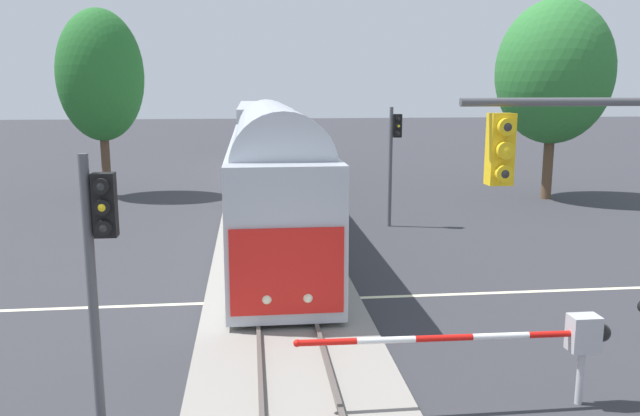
{
  "coord_description": "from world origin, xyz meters",
  "views": [
    {
      "loc": [
        -0.83,
        -17.5,
        6.05
      ],
      "look_at": [
        1.51,
        3.67,
        2.0
      ],
      "focal_mm": 35.66,
      "sensor_mm": 36.0,
      "label": 1
    }
  ],
  "objects_px": {
    "commuter_train": "(266,151)",
    "oak_behind_train": "(100,76)",
    "traffic_signal_far_side": "(394,147)",
    "maple_right_background": "(554,72)",
    "traffic_signal_median": "(99,260)",
    "crossing_gate_near": "(548,337)"
  },
  "relations": [
    {
      "from": "traffic_signal_median",
      "to": "maple_right_background",
      "type": "relative_size",
      "value": 0.47
    },
    {
      "from": "maple_right_background",
      "to": "oak_behind_train",
      "type": "bearing_deg",
      "value": 171.52
    },
    {
      "from": "traffic_signal_far_side",
      "to": "oak_behind_train",
      "type": "xyz_separation_m",
      "value": [
        -14.3,
        9.71,
        3.17
      ]
    },
    {
      "from": "crossing_gate_near",
      "to": "oak_behind_train",
      "type": "xyz_separation_m",
      "value": [
        -13.64,
        25.89,
        5.28
      ]
    },
    {
      "from": "crossing_gate_near",
      "to": "oak_behind_train",
      "type": "height_order",
      "value": "oak_behind_train"
    },
    {
      "from": "traffic_signal_median",
      "to": "maple_right_background",
      "type": "xyz_separation_m",
      "value": [
        18.63,
        23.15,
        3.45
      ]
    },
    {
      "from": "traffic_signal_median",
      "to": "oak_behind_train",
      "type": "bearing_deg",
      "value": 102.02
    },
    {
      "from": "maple_right_background",
      "to": "traffic_signal_far_side",
      "type": "bearing_deg",
      "value": -148.77
    },
    {
      "from": "traffic_signal_far_side",
      "to": "maple_right_background",
      "type": "relative_size",
      "value": 0.49
    },
    {
      "from": "traffic_signal_far_side",
      "to": "oak_behind_train",
      "type": "height_order",
      "value": "oak_behind_train"
    },
    {
      "from": "commuter_train",
      "to": "oak_behind_train",
      "type": "distance_m",
      "value": 10.3
    },
    {
      "from": "crossing_gate_near",
      "to": "traffic_signal_median",
      "type": "distance_m",
      "value": 8.23
    },
    {
      "from": "commuter_train",
      "to": "crossing_gate_near",
      "type": "relative_size",
      "value": 6.63
    },
    {
      "from": "crossing_gate_near",
      "to": "traffic_signal_far_side",
      "type": "xyz_separation_m",
      "value": [
        0.66,
        16.18,
        2.11
      ]
    },
    {
      "from": "traffic_signal_median",
      "to": "traffic_signal_far_side",
      "type": "relative_size",
      "value": 0.97
    },
    {
      "from": "crossing_gate_near",
      "to": "traffic_signal_far_side",
      "type": "relative_size",
      "value": 1.16
    },
    {
      "from": "traffic_signal_far_side",
      "to": "crossing_gate_near",
      "type": "bearing_deg",
      "value": -92.34
    },
    {
      "from": "commuter_train",
      "to": "traffic_signal_median",
      "type": "distance_m",
      "value": 23.65
    },
    {
      "from": "maple_right_background",
      "to": "oak_behind_train",
      "type": "height_order",
      "value": "maple_right_background"
    },
    {
      "from": "oak_behind_train",
      "to": "traffic_signal_far_side",
      "type": "bearing_deg",
      "value": -34.18
    },
    {
      "from": "commuter_train",
      "to": "maple_right_background",
      "type": "bearing_deg",
      "value": -0.98
    },
    {
      "from": "traffic_signal_median",
      "to": "traffic_signal_far_side",
      "type": "distance_m",
      "value": 19.11
    }
  ]
}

